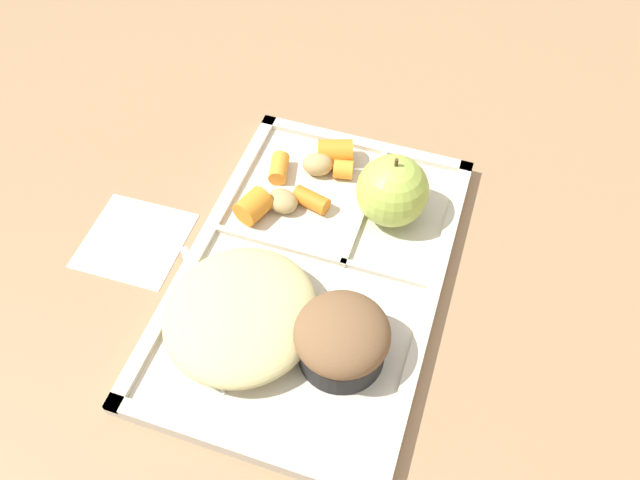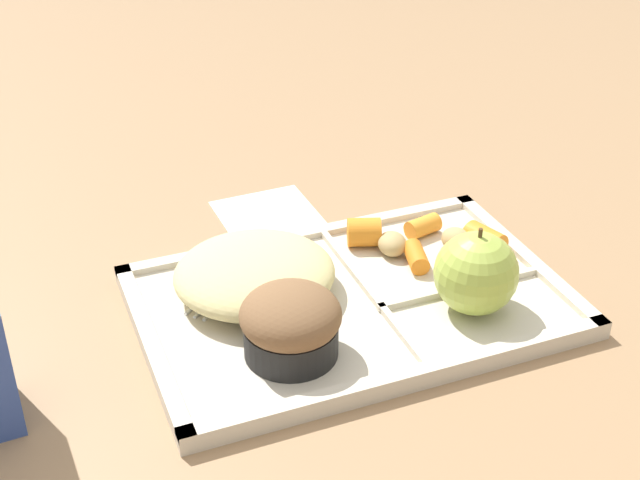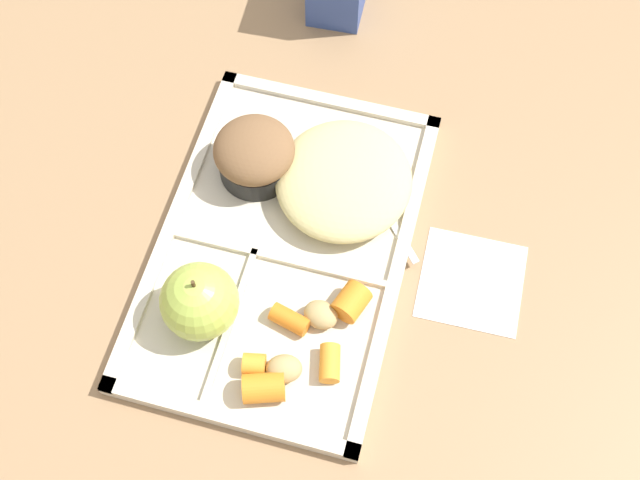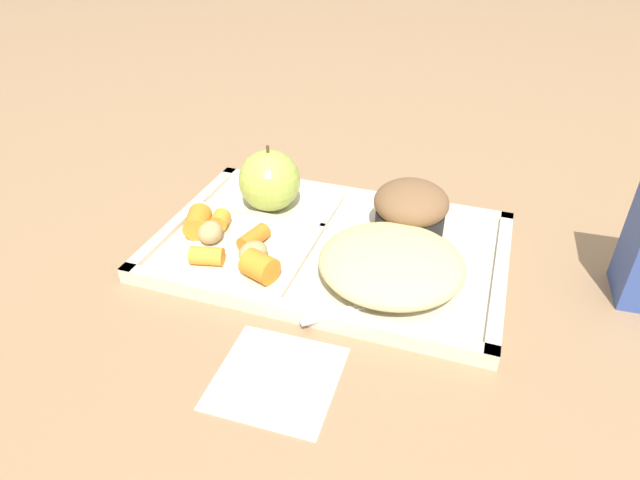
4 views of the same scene
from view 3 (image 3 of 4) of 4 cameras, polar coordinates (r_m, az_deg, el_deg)
name	(u,v)px [view 3 (image 3 of 4)]	position (r m, az deg, el deg)	size (l,w,h in m)	color
ground	(285,249)	(0.80, -2.54, -0.67)	(6.00, 6.00, 0.00)	#997551
lunch_tray	(284,247)	(0.80, -2.58, -0.51)	(0.37, 0.24, 0.02)	beige
green_apple	(199,302)	(0.74, -8.58, -4.36)	(0.07, 0.07, 0.08)	#A8C14C
bran_muffin	(255,155)	(0.81, -4.68, 6.08)	(0.08, 0.08, 0.06)	black
carrot_slice_near_corner	(254,364)	(0.74, -4.72, -8.82)	(0.02, 0.02, 0.02)	orange
carrot_slice_small	(290,320)	(0.75, -2.18, -5.68)	(0.02, 0.02, 0.04)	orange
carrot_slice_tilted	(351,302)	(0.75, 2.23, -4.43)	(0.03, 0.03, 0.03)	orange
carrot_slice_large	(264,388)	(0.73, -4.03, -10.46)	(0.03, 0.03, 0.04)	orange
carrot_slice_edge	(330,363)	(0.74, 0.70, -8.77)	(0.02, 0.02, 0.03)	orange
potato_chunk_small	(321,315)	(0.75, 0.06, -5.34)	(0.03, 0.03, 0.02)	tan
potato_chunk_golden	(284,369)	(0.73, -2.57, -9.14)	(0.03, 0.03, 0.02)	tan
egg_noodle_pile	(344,180)	(0.80, 1.71, 4.30)	(0.14, 0.14, 0.04)	#D6C684
meatball_center	(318,199)	(0.80, -0.11, 2.92)	(0.04, 0.04, 0.04)	brown
meatball_front	(353,186)	(0.81, 2.40, 3.90)	(0.03, 0.03, 0.03)	brown
meatball_side	(342,178)	(0.81, 1.57, 4.47)	(0.03, 0.03, 0.03)	#755B4C
plastic_fork	(370,185)	(0.82, 3.56, 3.90)	(0.13, 0.12, 0.00)	white
paper_napkin	(471,281)	(0.80, 10.74, -2.89)	(0.10, 0.10, 0.00)	white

